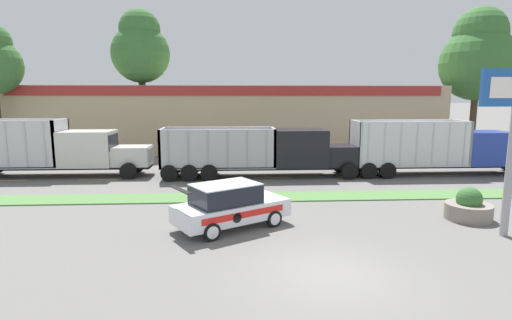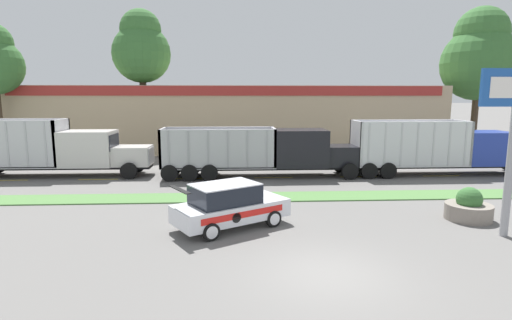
{
  "view_description": "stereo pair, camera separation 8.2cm",
  "coord_description": "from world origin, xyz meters",
  "px_view_note": "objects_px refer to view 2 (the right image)",
  "views": [
    {
      "loc": [
        -2.68,
        -10.63,
        5.03
      ],
      "look_at": [
        -1.59,
        9.04,
        1.89
      ],
      "focal_mm": 28.0,
      "sensor_mm": 36.0,
      "label": 1
    },
    {
      "loc": [
        -2.6,
        -10.64,
        5.03
      ],
      "look_at": [
        -1.59,
        9.04,
        1.89
      ],
      "focal_mm": 28.0,
      "sensor_mm": 36.0,
      "label": 2
    }
  ],
  "objects_px": {
    "dump_truck_mid": "(461,151)",
    "dump_truck_trail": "(282,153)",
    "rally_car": "(229,205)",
    "stone_planter": "(469,208)",
    "dump_truck_lead": "(68,151)"
  },
  "relations": [
    {
      "from": "dump_truck_mid",
      "to": "dump_truck_trail",
      "type": "distance_m",
      "value": 11.73
    },
    {
      "from": "dump_truck_mid",
      "to": "rally_car",
      "type": "xyz_separation_m",
      "value": [
        -14.91,
        -10.01,
        -0.66
      ]
    },
    {
      "from": "dump_truck_mid",
      "to": "stone_planter",
      "type": "height_order",
      "value": "dump_truck_mid"
    },
    {
      "from": "dump_truck_mid",
      "to": "stone_planter",
      "type": "distance_m",
      "value": 10.82
    },
    {
      "from": "dump_truck_trail",
      "to": "rally_car",
      "type": "distance_m",
      "value": 10.41
    },
    {
      "from": "rally_car",
      "to": "stone_planter",
      "type": "bearing_deg",
      "value": 3.01
    },
    {
      "from": "dump_truck_mid",
      "to": "stone_planter",
      "type": "relative_size",
      "value": 6.7
    },
    {
      "from": "dump_truck_lead",
      "to": "dump_truck_mid",
      "type": "xyz_separation_m",
      "value": [
        25.25,
        -0.68,
        -0.05
      ]
    },
    {
      "from": "dump_truck_lead",
      "to": "dump_truck_mid",
      "type": "height_order",
      "value": "dump_truck_lead"
    },
    {
      "from": "dump_truck_mid",
      "to": "rally_car",
      "type": "distance_m",
      "value": 17.97
    },
    {
      "from": "rally_car",
      "to": "stone_planter",
      "type": "relative_size",
      "value": 2.58
    },
    {
      "from": "rally_car",
      "to": "dump_truck_trail",
      "type": "bearing_deg",
      "value": 72.17
    },
    {
      "from": "dump_truck_mid",
      "to": "dump_truck_trail",
      "type": "relative_size",
      "value": 0.96
    },
    {
      "from": "rally_car",
      "to": "dump_truck_lead",
      "type": "bearing_deg",
      "value": 134.06
    },
    {
      "from": "dump_truck_mid",
      "to": "stone_planter",
      "type": "xyz_separation_m",
      "value": [
        -5.07,
        -9.5,
        -1.05
      ]
    }
  ]
}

